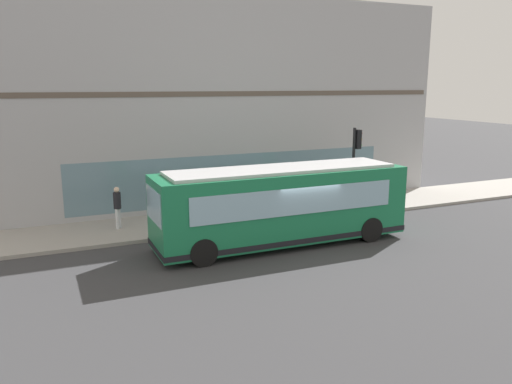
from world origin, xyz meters
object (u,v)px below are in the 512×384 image
object	(u,v)px
fire_hydrant	(333,205)
pedestrian_near_building_entrance	(117,205)
city_bus_nearside	(281,206)
pedestrian_walking_along_curb	(265,191)
traffic_light_near_corner	(356,154)
pedestrian_near_hydrant	(201,203)

from	to	relation	value
fire_hydrant	pedestrian_near_building_entrance	xyz separation A→B (m)	(1.35, 9.89, 0.69)
city_bus_nearside	pedestrian_walking_along_curb	size ratio (longest dim) A/B	6.53
fire_hydrant	pedestrian_walking_along_curb	distance (m)	3.40
city_bus_nearside	traffic_light_near_corner	bearing A→B (deg)	-62.35
traffic_light_near_corner	pedestrian_near_hydrant	size ratio (longest dim) A/B	2.25
pedestrian_near_building_entrance	pedestrian_walking_along_curb	xyz separation A→B (m)	(0.76, -7.27, -0.18)
pedestrian_walking_along_curb	pedestrian_near_building_entrance	bearing A→B (deg)	95.97
fire_hydrant	pedestrian_walking_along_curb	world-z (taller)	pedestrian_walking_along_curb
pedestrian_walking_along_curb	pedestrian_near_hydrant	size ratio (longest dim) A/B	0.86
traffic_light_near_corner	pedestrian_walking_along_curb	xyz separation A→B (m)	(2.29, 3.67, -1.94)
city_bus_nearside	pedestrian_walking_along_curb	world-z (taller)	city_bus_nearside
traffic_light_near_corner	pedestrian_near_building_entrance	size ratio (longest dim) A/B	2.24
traffic_light_near_corner	fire_hydrant	distance (m)	2.68
pedestrian_near_building_entrance	traffic_light_near_corner	bearing A→B (deg)	-97.95
city_bus_nearside	pedestrian_near_building_entrance	size ratio (longest dim) A/B	5.55
fire_hydrant	pedestrian_near_building_entrance	size ratio (longest dim) A/B	0.41
city_bus_nearside	fire_hydrant	distance (m)	5.31
city_bus_nearside	traffic_light_near_corner	size ratio (longest dim) A/B	2.48
city_bus_nearside	pedestrian_near_building_entrance	distance (m)	7.09
pedestrian_walking_along_curb	pedestrian_near_hydrant	distance (m)	4.30
city_bus_nearside	pedestrian_near_hydrant	size ratio (longest dim) A/B	5.59
city_bus_nearside	fire_hydrant	world-z (taller)	city_bus_nearside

